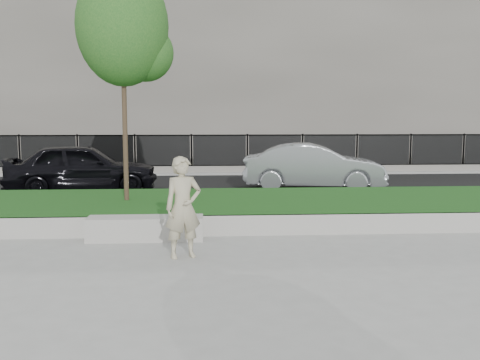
{
  "coord_description": "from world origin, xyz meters",
  "views": [
    {
      "loc": [
        -0.02,
        -9.03,
        2.27
      ],
      "look_at": [
        0.62,
        1.2,
        1.06
      ],
      "focal_mm": 40.0,
      "sensor_mm": 36.0,
      "label": 1
    }
  ],
  "objects": [
    {
      "name": "grass_kerb",
      "position": [
        0.0,
        1.04,
        0.2
      ],
      "size": [
        34.0,
        0.08,
        0.4
      ],
      "primitive_type": "cube",
      "color": "#9B9991",
      "rests_on": "ground"
    },
    {
      "name": "stone_bench",
      "position": [
        -1.16,
        0.8,
        0.22
      ],
      "size": [
        2.13,
        0.53,
        0.44
      ],
      "primitive_type": "cube",
      "color": "#9B9991",
      "rests_on": "ground"
    },
    {
      "name": "car_dark",
      "position": [
        -3.69,
        6.98,
        0.78
      ],
      "size": [
        4.55,
        2.3,
        1.48
      ],
      "primitive_type": "imported",
      "rotation": [
        0.0,
        0.0,
        1.7
      ],
      "color": "black",
      "rests_on": "street"
    },
    {
      "name": "book",
      "position": [
        -0.6,
        0.7,
        0.45
      ],
      "size": [
        0.25,
        0.19,
        0.03
      ],
      "primitive_type": "cube",
      "rotation": [
        0.0,
        0.0,
        0.04
      ],
      "color": "beige",
      "rests_on": "stone_bench"
    },
    {
      "name": "building_facade",
      "position": [
        0.0,
        20.0,
        5.0
      ],
      "size": [
        34.0,
        10.0,
        10.0
      ],
      "primitive_type": "cube",
      "color": "#5C5851",
      "rests_on": "ground"
    },
    {
      "name": "man",
      "position": [
        -0.4,
        -0.49,
        0.82
      ],
      "size": [
        0.69,
        0.56,
        1.65
      ],
      "primitive_type": "imported",
      "rotation": [
        0.0,
        0.0,
        0.32
      ],
      "color": "#B4AC8A",
      "rests_on": "ground"
    },
    {
      "name": "far_pavement",
      "position": [
        0.0,
        13.0,
        0.06
      ],
      "size": [
        34.0,
        3.0,
        0.12
      ],
      "primitive_type": "cube",
      "color": "gray",
      "rests_on": "ground"
    },
    {
      "name": "grass_bank",
      "position": [
        0.0,
        3.0,
        0.2
      ],
      "size": [
        34.0,
        4.0,
        0.4
      ],
      "primitive_type": "cube",
      "color": "black",
      "rests_on": "ground"
    },
    {
      "name": "iron_fence",
      "position": [
        0.0,
        12.0,
        0.54
      ],
      "size": [
        32.0,
        0.3,
        1.5
      ],
      "color": "slate",
      "rests_on": "far_pavement"
    },
    {
      "name": "ground",
      "position": [
        0.0,
        0.0,
        0.0
      ],
      "size": [
        90.0,
        90.0,
        0.0
      ],
      "primitive_type": "plane",
      "color": "gray",
      "rests_on": "ground"
    },
    {
      "name": "young_tree",
      "position": [
        -1.76,
        3.15,
        4.15
      ],
      "size": [
        2.11,
        2.02,
        5.16
      ],
      "color": "#38281C",
      "rests_on": "grass_bank"
    },
    {
      "name": "street",
      "position": [
        0.0,
        8.5,
        0.02
      ],
      "size": [
        34.0,
        7.0,
        0.04
      ],
      "primitive_type": "cube",
      "color": "black",
      "rests_on": "ground"
    },
    {
      "name": "car_silver",
      "position": [
        3.29,
        7.25,
        0.75
      ],
      "size": [
        4.48,
        2.1,
        1.42
      ],
      "primitive_type": "imported",
      "rotation": [
        0.0,
        0.0,
        1.43
      ],
      "color": "gray",
      "rests_on": "street"
    }
  ]
}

